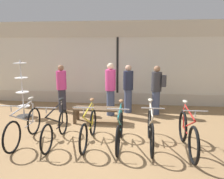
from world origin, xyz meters
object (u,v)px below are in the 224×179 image
object	(u,v)px
bicycle_left	(56,127)
customer_mid_floor	(128,88)
bicycle_far_left	(24,126)
bicycle_far_right	(188,133)
display_bench	(98,111)
bicycle_center_right	(120,130)
bicycle_right	(151,129)
customer_near_bench	(62,88)
bicycle_center_left	(89,128)
accessory_rack	(23,94)
customer_near_rack	(157,89)
customer_by_window	(111,88)

from	to	relation	value
bicycle_left	customer_mid_floor	world-z (taller)	customer_mid_floor
bicycle_far_left	customer_mid_floor	world-z (taller)	customer_mid_floor
bicycle_far_right	display_bench	bearing A→B (deg)	145.47
bicycle_center_right	display_bench	xyz separation A→B (m)	(-0.77, 1.45, 0.00)
bicycle_right	bicycle_far_right	world-z (taller)	bicycle_far_right
display_bench	customer_near_bench	xyz separation A→B (m)	(-1.43, 0.97, 0.49)
bicycle_left	bicycle_right	bearing A→B (deg)	1.60
bicycle_left	bicycle_center_left	world-z (taller)	bicycle_center_left
bicycle_center_right	customer_mid_floor	bearing A→B (deg)	88.19
bicycle_center_left	customer_mid_floor	world-z (taller)	customer_mid_floor
accessory_rack	bicycle_far_right	bearing A→B (deg)	-21.28
bicycle_center_left	customer_near_rack	bearing A→B (deg)	54.52
customer_by_window	accessory_rack	bearing A→B (deg)	-170.29
customer_by_window	bicycle_center_right	bearing A→B (deg)	-77.89
bicycle_left	customer_by_window	xyz separation A→B (m)	(1.03, 2.25, 0.54)
customer_by_window	bicycle_right	bearing A→B (deg)	-61.70
display_bench	customer_mid_floor	world-z (taller)	customer_mid_floor
bicycle_center_right	bicycle_right	size ratio (longest dim) A/B	0.96
display_bench	bicycle_right	bearing A→B (deg)	-43.85
accessory_rack	bicycle_far_left	bearing A→B (deg)	-61.23
bicycle_center_left	customer_mid_floor	bearing A→B (deg)	72.72
customer_near_bench	customer_by_window	bearing A→B (deg)	-6.62
bicycle_far_left	customer_mid_floor	bearing A→B (deg)	49.03
bicycle_center_right	customer_mid_floor	xyz separation A→B (m)	(0.08, 2.61, 0.49)
customer_near_rack	customer_mid_floor	xyz separation A→B (m)	(-0.95, 0.12, -0.02)
bicycle_center_left	bicycle_right	size ratio (longest dim) A/B	0.98
bicycle_center_left	bicycle_center_right	world-z (taller)	bicycle_center_left
bicycle_far_right	customer_near_rack	size ratio (longest dim) A/B	1.09
accessory_rack	customer_by_window	distance (m)	2.83
display_bench	customer_near_bench	distance (m)	1.79
bicycle_left	display_bench	distance (m)	1.65
bicycle_left	bicycle_far_right	world-z (taller)	bicycle_far_right
customer_near_bench	customer_mid_floor	bearing A→B (deg)	4.59
bicycle_far_right	customer_near_rack	xyz separation A→B (m)	(-0.45, 2.59, 0.48)
accessory_rack	display_bench	bearing A→B (deg)	-6.78
display_bench	bicycle_left	bearing A→B (deg)	-116.33
bicycle_far_right	customer_by_window	world-z (taller)	customer_by_window
bicycle_far_right	accessory_rack	distance (m)	5.11
bicycle_far_left	customer_near_rack	distance (m)	4.21
bicycle_far_right	accessory_rack	world-z (taller)	accessory_rack
bicycle_left	bicycle_far_left	bearing A→B (deg)	-175.32
accessory_rack	customer_mid_floor	distance (m)	3.46
display_bench	customer_mid_floor	size ratio (longest dim) A/B	0.85
bicycle_right	bicycle_far_right	distance (m)	0.80
bicycle_far_left	accessory_rack	size ratio (longest dim) A/B	0.94
customer_near_rack	customer_near_bench	bearing A→B (deg)	-178.94
bicycle_left	display_bench	xyz separation A→B (m)	(0.73, 1.48, -0.00)
customer_near_rack	bicycle_center_left	bearing A→B (deg)	-125.48
bicycle_far_right	customer_mid_floor	world-z (taller)	customer_mid_floor
customer_near_rack	accessory_rack	bearing A→B (deg)	-170.28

